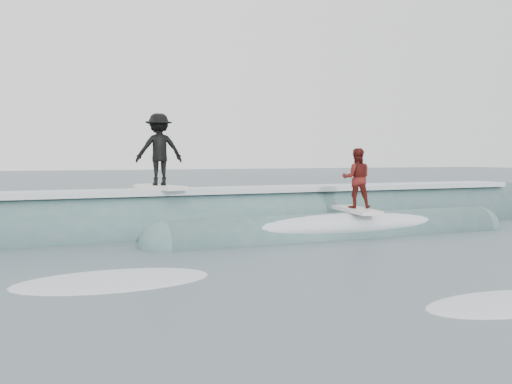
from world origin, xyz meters
name	(u,v)px	position (x,y,z in m)	size (l,w,h in m)	color
ground	(340,261)	(0.00, 0.00, 0.00)	(160.00, 160.00, 0.00)	#3B4B57
breaking_wave	(258,229)	(0.32, 4.70, 0.04)	(21.58, 3.89, 2.21)	#3C6463
surfer_black	(159,152)	(-2.28, 5.09, 2.13)	(1.23, 2.07, 1.94)	white
surfer_red	(357,183)	(2.26, 2.89, 1.34)	(0.91, 2.06, 1.61)	white
whitewater	(345,289)	(-1.18, -2.06, 0.00)	(16.32, 7.03, 0.10)	silver
far_swells	(141,199)	(-0.09, 17.65, 0.00)	(37.03, 8.65, 0.80)	#3C6463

